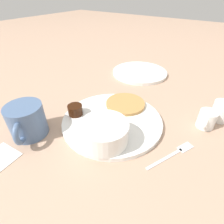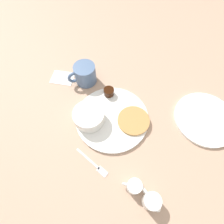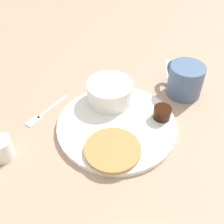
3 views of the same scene
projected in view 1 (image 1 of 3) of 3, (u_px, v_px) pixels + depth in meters
name	position (u px, v px, depth m)	size (l,w,h in m)	color
ground_plane	(112.00, 122.00, 0.50)	(4.00, 4.00, 0.00)	tan
plate	(112.00, 121.00, 0.50)	(0.28, 0.28, 0.01)	white
pancake_stack	(125.00, 104.00, 0.55)	(0.12, 0.12, 0.01)	#B78447
bowl	(104.00, 132.00, 0.41)	(0.12, 0.12, 0.05)	white
syrup_cup	(75.00, 110.00, 0.51)	(0.04, 0.04, 0.03)	black
butter_ramekin	(95.00, 141.00, 0.40)	(0.04, 0.04, 0.04)	white
coffee_mug	(27.00, 121.00, 0.44)	(0.11, 0.10, 0.09)	slate
creamer_pitcher_near	(207.00, 119.00, 0.47)	(0.07, 0.05, 0.05)	white
creamer_pitcher_far	(221.00, 111.00, 0.50)	(0.06, 0.06, 0.06)	white
fork	(176.00, 153.00, 0.41)	(0.13, 0.07, 0.00)	silver
far_plate	(140.00, 72.00, 0.77)	(0.24, 0.24, 0.01)	white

